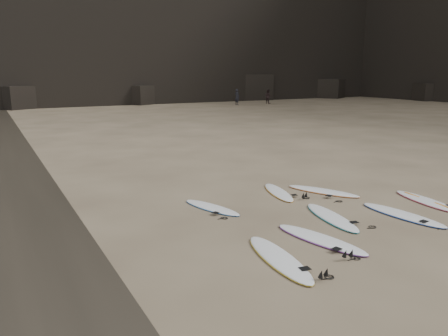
{
  "coord_description": "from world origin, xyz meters",
  "views": [
    {
      "loc": [
        -9.03,
        -8.43,
        4.03
      ],
      "look_at": [
        -3.56,
        1.57,
        1.5
      ],
      "focal_mm": 35.0,
      "sensor_mm": 36.0,
      "label": 1
    }
  ],
  "objects_px": {
    "surfboard_1": "(320,239)",
    "person_a": "(237,97)",
    "surfboard_4": "(427,201)",
    "surfboard_5": "(212,207)",
    "surfboard_6": "(278,192)",
    "surfboard_7": "(323,191)",
    "surfboard_0": "(279,258)",
    "person_b": "(268,97)",
    "surfboard_2": "(331,217)",
    "surfboard_3": "(402,214)"
  },
  "relations": [
    {
      "from": "surfboard_0",
      "to": "surfboard_2",
      "type": "xyz_separation_m",
      "value": [
        2.91,
        1.55,
        -0.0
      ]
    },
    {
      "from": "surfboard_6",
      "to": "person_b",
      "type": "relative_size",
      "value": 1.31
    },
    {
      "from": "surfboard_2",
      "to": "person_a",
      "type": "bearing_deg",
      "value": 75.44
    },
    {
      "from": "person_a",
      "to": "surfboard_2",
      "type": "bearing_deg",
      "value": 139.58
    },
    {
      "from": "surfboard_2",
      "to": "surfboard_4",
      "type": "xyz_separation_m",
      "value": [
        3.69,
        -0.27,
        0.0
      ]
    },
    {
      "from": "person_b",
      "to": "surfboard_7",
      "type": "bearing_deg",
      "value": 131.78
    },
    {
      "from": "surfboard_5",
      "to": "surfboard_7",
      "type": "relative_size",
      "value": 0.87
    },
    {
      "from": "surfboard_2",
      "to": "surfboard_5",
      "type": "xyz_separation_m",
      "value": [
        -2.54,
        2.41,
        -0.01
      ]
    },
    {
      "from": "surfboard_0",
      "to": "surfboard_6",
      "type": "xyz_separation_m",
      "value": [
        3.12,
        4.38,
        -0.01
      ]
    },
    {
      "from": "surfboard_4",
      "to": "person_a",
      "type": "distance_m",
      "value": 40.8
    },
    {
      "from": "surfboard_0",
      "to": "surfboard_7",
      "type": "bearing_deg",
      "value": 47.86
    },
    {
      "from": "surfboard_2",
      "to": "surfboard_4",
      "type": "bearing_deg",
      "value": 7.96
    },
    {
      "from": "surfboard_4",
      "to": "surfboard_6",
      "type": "xyz_separation_m",
      "value": [
        -3.48,
        3.1,
        -0.0
      ]
    },
    {
      "from": "surfboard_5",
      "to": "surfboard_3",
      "type": "bearing_deg",
      "value": -53.24
    },
    {
      "from": "surfboard_5",
      "to": "surfboard_0",
      "type": "bearing_deg",
      "value": -112.72
    },
    {
      "from": "surfboard_6",
      "to": "person_b",
      "type": "distance_m",
      "value": 42.0
    },
    {
      "from": "surfboard_0",
      "to": "surfboard_6",
      "type": "relative_size",
      "value": 1.16
    },
    {
      "from": "person_a",
      "to": "person_b",
      "type": "bearing_deg",
      "value": -101.8
    },
    {
      "from": "surfboard_5",
      "to": "person_b",
      "type": "relative_size",
      "value": 1.26
    },
    {
      "from": "surfboard_2",
      "to": "surfboard_5",
      "type": "relative_size",
      "value": 1.16
    },
    {
      "from": "surfboard_6",
      "to": "surfboard_7",
      "type": "distance_m",
      "value": 1.54
    },
    {
      "from": "surfboard_1",
      "to": "surfboard_2",
      "type": "height_order",
      "value": "surfboard_1"
    },
    {
      "from": "surfboard_1",
      "to": "surfboard_6",
      "type": "distance_m",
      "value": 4.25
    },
    {
      "from": "surfboard_0",
      "to": "person_a",
      "type": "bearing_deg",
      "value": 69.01
    },
    {
      "from": "surfboard_7",
      "to": "person_b",
      "type": "xyz_separation_m",
      "value": [
        21.94,
        35.51,
        0.84
      ]
    },
    {
      "from": "surfboard_0",
      "to": "surfboard_6",
      "type": "bearing_deg",
      "value": 62.67
    },
    {
      "from": "person_a",
      "to": "person_b",
      "type": "xyz_separation_m",
      "value": [
        4.64,
        0.15,
        -0.07
      ]
    },
    {
      "from": "surfboard_0",
      "to": "surfboard_4",
      "type": "height_order",
      "value": "surfboard_0"
    },
    {
      "from": "surfboard_3",
      "to": "surfboard_7",
      "type": "height_order",
      "value": "surfboard_3"
    },
    {
      "from": "surfboard_1",
      "to": "person_a",
      "type": "relative_size",
      "value": 1.37
    },
    {
      "from": "surfboard_2",
      "to": "surfboard_7",
      "type": "relative_size",
      "value": 1.01
    },
    {
      "from": "surfboard_5",
      "to": "surfboard_6",
      "type": "bearing_deg",
      "value": -8.77
    },
    {
      "from": "surfboard_3",
      "to": "surfboard_4",
      "type": "xyz_separation_m",
      "value": [
        1.77,
        0.54,
        -0.0
      ]
    },
    {
      "from": "surfboard_2",
      "to": "surfboard_6",
      "type": "height_order",
      "value": "surfboard_2"
    },
    {
      "from": "surfboard_3",
      "to": "surfboard_4",
      "type": "height_order",
      "value": "surfboard_3"
    },
    {
      "from": "surfboard_3",
      "to": "surfboard_7",
      "type": "bearing_deg",
      "value": 90.87
    },
    {
      "from": "surfboard_2",
      "to": "surfboard_0",
      "type": "bearing_deg",
      "value": -139.81
    },
    {
      "from": "surfboard_7",
      "to": "person_b",
      "type": "bearing_deg",
      "value": 32.31
    },
    {
      "from": "surfboard_3",
      "to": "surfboard_1",
      "type": "bearing_deg",
      "value": -179.42
    },
    {
      "from": "surfboard_1",
      "to": "surfboard_3",
      "type": "relative_size",
      "value": 0.99
    },
    {
      "from": "surfboard_2",
      "to": "surfboard_5",
      "type": "bearing_deg",
      "value": 148.57
    },
    {
      "from": "surfboard_5",
      "to": "person_b",
      "type": "bearing_deg",
      "value": 36.25
    },
    {
      "from": "surfboard_7",
      "to": "person_a",
      "type": "xyz_separation_m",
      "value": [
        17.3,
        35.36,
        0.91
      ]
    },
    {
      "from": "surfboard_3",
      "to": "surfboard_2",
      "type": "bearing_deg",
      "value": 152.27
    },
    {
      "from": "surfboard_4",
      "to": "person_b",
      "type": "xyz_separation_m",
      "value": [
        19.87,
        37.99,
        0.84
      ]
    },
    {
      "from": "surfboard_3",
      "to": "surfboard_6",
      "type": "xyz_separation_m",
      "value": [
        -1.71,
        3.64,
        -0.01
      ]
    },
    {
      "from": "person_a",
      "to": "surfboard_0",
      "type": "bearing_deg",
      "value": 137.15
    },
    {
      "from": "surfboard_6",
      "to": "surfboard_7",
      "type": "xyz_separation_m",
      "value": [
        1.41,
        -0.61,
        0.0
      ]
    },
    {
      "from": "surfboard_0",
      "to": "surfboard_7",
      "type": "height_order",
      "value": "surfboard_0"
    },
    {
      "from": "surfboard_5",
      "to": "surfboard_7",
      "type": "height_order",
      "value": "surfboard_7"
    }
  ]
}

